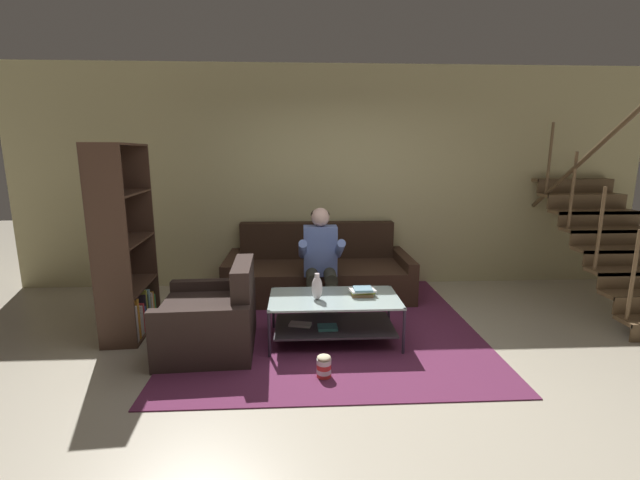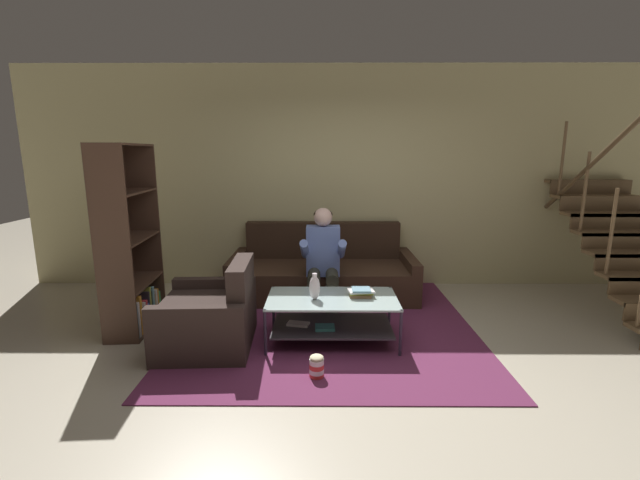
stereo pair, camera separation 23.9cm
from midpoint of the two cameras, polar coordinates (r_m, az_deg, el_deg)
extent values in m
plane|color=#BAAF99|center=(3.78, 2.83, -16.71)|extent=(16.80, 16.80, 0.00)
cube|color=#C3B983|center=(5.79, 0.53, 8.21)|extent=(8.40, 0.12, 2.90)
cube|color=brown|center=(5.76, 35.64, -3.36)|extent=(1.04, 0.27, 0.04)
cube|color=brown|center=(5.93, 34.27, -1.04)|extent=(1.04, 0.27, 0.04)
cube|color=brown|center=(5.85, 34.91, -1.97)|extent=(1.04, 0.02, 0.18)
cube|color=brown|center=(6.11, 32.98, 1.16)|extent=(1.04, 0.27, 0.04)
cube|color=brown|center=(6.02, 33.58, 0.28)|extent=(1.04, 0.02, 0.18)
cube|color=brown|center=(6.30, 31.76, 3.22)|extent=(1.04, 0.27, 0.04)
cube|color=brown|center=(6.21, 32.33, 2.40)|extent=(1.04, 0.02, 0.18)
cube|color=brown|center=(6.50, 30.62, 5.16)|extent=(1.04, 0.27, 0.04)
cube|color=brown|center=(6.40, 31.15, 4.39)|extent=(1.04, 0.02, 0.18)
cube|color=brown|center=(6.71, 29.54, 6.98)|extent=(1.04, 0.27, 0.04)
cube|color=brown|center=(6.61, 30.04, 6.26)|extent=(1.04, 0.02, 0.18)
cylinder|color=brown|center=(5.04, 35.20, -3.91)|extent=(0.04, 0.04, 0.90)
cylinder|color=brown|center=(5.39, 32.22, 1.25)|extent=(0.04, 0.04, 0.90)
cylinder|color=brown|center=(5.78, 29.61, 5.74)|extent=(0.04, 0.04, 0.90)
cylinder|color=brown|center=(6.22, 27.32, 9.62)|extent=(0.04, 0.04, 0.90)
cylinder|color=brown|center=(5.66, 30.70, 9.20)|extent=(0.05, 1.89, 1.31)
cube|color=#3A261B|center=(5.43, -1.46, -5.43)|extent=(2.03, 1.00, 0.40)
cube|color=#322017|center=(5.72, -1.59, 0.01)|extent=(2.03, 0.18, 0.48)
cube|color=#3A261B|center=(5.50, -12.84, -4.86)|extent=(0.13, 1.00, 0.52)
cube|color=#3A261B|center=(5.55, 9.80, -4.59)|extent=(0.13, 1.00, 0.52)
cylinder|color=#2E2D23|center=(4.67, -2.44, -8.34)|extent=(0.14, 0.14, 0.40)
cylinder|color=#2E2D23|center=(4.67, 0.04, -8.31)|extent=(0.14, 0.14, 0.40)
cylinder|color=#2E2D23|center=(4.76, -2.49, -4.85)|extent=(0.14, 0.42, 0.14)
cylinder|color=#2E2D23|center=(4.77, -0.07, -4.81)|extent=(0.14, 0.42, 0.14)
cube|color=#6377BC|center=(4.90, -1.36, -1.43)|extent=(0.38, 0.22, 0.57)
cylinder|color=#6377BC|center=(4.71, -3.78, -1.28)|extent=(0.09, 0.49, 0.31)
cylinder|color=#6377BC|center=(4.72, 1.16, -1.22)|extent=(0.09, 0.49, 0.31)
sphere|color=beige|center=(4.83, -1.39, 3.07)|extent=(0.21, 0.21, 0.21)
ellipsoid|color=black|center=(4.84, -1.39, 3.41)|extent=(0.21, 0.21, 0.13)
cube|color=#A8C0BD|center=(4.10, 0.23, -7.78)|extent=(1.23, 0.67, 0.02)
cube|color=#3A353B|center=(4.20, 0.22, -11.35)|extent=(1.13, 0.62, 0.02)
cylinder|color=#302737|center=(3.90, -8.58, -12.36)|extent=(0.03, 0.03, 0.44)
cylinder|color=#302737|center=(3.96, 9.40, -11.97)|extent=(0.03, 0.03, 0.44)
cylinder|color=#302737|center=(4.49, -7.78, -9.02)|extent=(0.03, 0.03, 0.44)
cylinder|color=#302737|center=(4.55, 7.67, -8.75)|extent=(0.03, 0.03, 0.44)
cube|color=silver|center=(4.19, -4.32, -11.18)|extent=(0.23, 0.15, 0.02)
cube|color=teal|center=(4.11, -0.69, -11.59)|extent=(0.19, 0.15, 0.03)
cube|color=#622648|center=(4.78, -0.68, -10.37)|extent=(3.00, 3.33, 0.01)
cube|color=slate|center=(4.78, -0.68, -10.35)|extent=(1.65, 1.83, 0.00)
ellipsoid|color=silver|center=(4.01, -2.11, -6.41)|extent=(0.10, 0.10, 0.23)
cylinder|color=silver|center=(3.98, -2.12, -4.85)|extent=(0.05, 0.05, 0.05)
cube|color=#9D734B|center=(4.15, 3.96, -7.24)|extent=(0.21, 0.15, 0.03)
cube|color=#ACBA38|center=(4.15, 4.04, -6.93)|extent=(0.23, 0.13, 0.02)
cube|color=silver|center=(4.15, 4.02, -6.67)|extent=(0.26, 0.20, 0.02)
cube|color=#6A96A9|center=(4.13, 4.07, -6.52)|extent=(0.18, 0.17, 0.02)
cube|color=#472F23|center=(4.27, -27.77, -1.30)|extent=(0.34, 0.04, 1.88)
cube|color=#472F23|center=(5.08, -24.33, 0.88)|extent=(0.34, 0.04, 1.88)
cube|color=#472F23|center=(4.73, -27.74, -0.16)|extent=(0.08, 0.89, 1.88)
cube|color=#472F23|center=(4.93, -24.93, -10.76)|extent=(0.40, 0.87, 0.02)
cube|color=#472F23|center=(4.78, -25.40, -5.64)|extent=(0.40, 0.87, 0.02)
cube|color=#472F23|center=(4.67, -25.90, -0.12)|extent=(0.40, 0.87, 0.02)
cube|color=#472F23|center=(4.61, -26.42, 5.61)|extent=(0.40, 0.87, 0.02)
cube|color=#472F23|center=(4.59, -26.94, 11.31)|extent=(0.40, 0.87, 0.02)
cube|color=#7B9DB6|center=(4.52, -26.60, -10.42)|extent=(0.30, 0.07, 0.35)
cube|color=silver|center=(4.57, -26.08, -10.13)|extent=(0.25, 0.06, 0.35)
cube|color=orange|center=(4.62, -25.96, -9.58)|extent=(0.27, 0.07, 0.40)
cube|color=silver|center=(4.69, -25.46, -10.20)|extent=(0.24, 0.06, 0.25)
cube|color=silver|center=(4.73, -25.38, -9.70)|extent=(0.26, 0.05, 0.29)
cube|color=red|center=(4.78, -25.47, -9.45)|extent=(0.31, 0.07, 0.30)
cube|color=#3757B2|center=(4.83, -25.13, -9.52)|extent=(0.28, 0.05, 0.25)
cube|color=#302A35|center=(4.84, -25.02, -8.75)|extent=(0.27, 0.04, 0.36)
cube|color=gold|center=(4.88, -25.08, -8.39)|extent=(0.31, 0.05, 0.40)
cube|color=#1D2C2B|center=(4.92, -24.83, -8.56)|extent=(0.30, 0.05, 0.33)
cube|color=#6EA0AC|center=(4.97, -24.73, -8.17)|extent=(0.31, 0.07, 0.37)
cube|color=#9C7953|center=(5.03, -24.49, -8.52)|extent=(0.30, 0.05, 0.27)
cube|color=silver|center=(5.06, -24.23, -8.16)|extent=(0.28, 0.07, 0.30)
cube|color=gold|center=(5.11, -24.19, -7.98)|extent=(0.31, 0.05, 0.30)
cube|color=#369450|center=(5.16, -23.83, -8.04)|extent=(0.27, 0.05, 0.25)
cube|color=#322521|center=(4.19, -16.29, -10.97)|extent=(0.86, 0.74, 0.44)
cube|color=#322521|center=(4.00, -11.92, -5.60)|extent=(0.19, 0.71, 0.38)
cube|color=#322521|center=(4.54, -15.39, -8.42)|extent=(0.83, 0.15, 0.54)
cube|color=#322521|center=(3.80, -17.48, -12.61)|extent=(0.83, 0.15, 0.54)
cylinder|color=red|center=(3.64, -1.45, -17.60)|extent=(0.12, 0.12, 0.04)
cylinder|color=white|center=(3.62, -1.45, -17.05)|extent=(0.12, 0.12, 0.04)
cylinder|color=red|center=(3.60, -1.46, -16.48)|extent=(0.12, 0.12, 0.04)
cylinder|color=white|center=(3.58, -1.46, -15.92)|extent=(0.12, 0.12, 0.04)
ellipsoid|color=beige|center=(3.56, -1.46, -15.42)|extent=(0.11, 0.11, 0.04)
camera|label=1|loc=(0.12, -91.59, -0.33)|focal=24.00mm
camera|label=2|loc=(0.12, 88.41, 0.33)|focal=24.00mm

